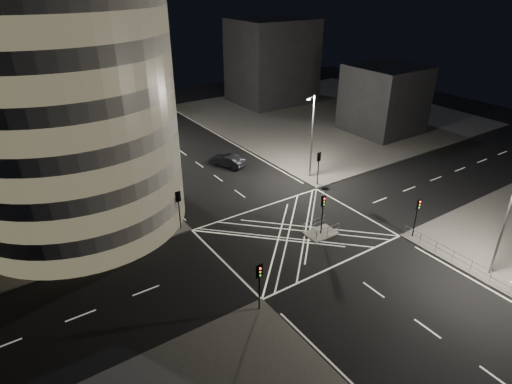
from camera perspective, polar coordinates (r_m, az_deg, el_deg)
ground at (r=41.59m, az=5.18°, el=-5.49°), size 120.00×120.00×0.00m
sidewalk_far_right at (r=77.81m, az=9.56°, el=10.14°), size 42.00×42.00×0.15m
central_island at (r=41.74m, az=8.63°, el=-5.46°), size 3.00×2.00×0.15m
building_right_far at (r=83.92m, az=2.12°, el=17.04°), size 14.00×12.00×15.00m
building_right_near at (r=69.96m, az=16.71°, el=11.80°), size 10.00×10.00×10.00m
building_far_end at (r=87.87m, az=-22.30°, el=16.51°), size 18.00×8.00×18.00m
tree_a at (r=41.88m, az=-13.81°, el=0.87°), size 4.19×4.19×6.63m
tree_b at (r=47.03m, az=-16.53°, el=3.78°), size 4.16×4.16×6.84m
tree_c at (r=52.37m, az=-18.71°, el=6.09°), size 4.51×4.51×7.25m
tree_d at (r=57.93m, az=-20.44°, el=7.70°), size 4.70×4.70×7.27m
tree_e at (r=63.65m, az=-21.84°, el=8.75°), size 3.92×3.92×6.43m
traffic_signal_fl at (r=41.22m, az=-10.29°, el=-1.47°), size 0.55×0.22×4.00m
traffic_signal_nl at (r=31.13m, az=0.44°, el=-11.50°), size 0.55×0.22×4.00m
traffic_signal_fr at (r=49.94m, az=8.36°, el=3.94°), size 0.55×0.22×4.00m
traffic_signal_nr at (r=42.00m, az=20.70°, el=-2.35°), size 0.55×0.22×4.00m
traffic_signal_island at (r=40.30m, az=8.91°, el=-2.06°), size 0.55×0.22×4.00m
street_lamp_left_near at (r=44.31m, az=-14.13°, el=4.00°), size 1.25×0.25×10.00m
street_lamp_left_far at (r=60.71m, az=-20.36°, el=9.39°), size 1.25×0.25×10.00m
street_lamp_right_far at (r=50.91m, az=7.45°, el=7.63°), size 1.25×0.25×10.00m
street_lamp_right_near at (r=38.37m, az=30.39°, el=-2.91°), size 1.25×0.25×10.00m
railing_near_right at (r=40.47m, az=25.77°, el=-8.30°), size 0.06×11.70×1.10m
railing_island_south at (r=40.87m, az=9.53°, el=-5.27°), size 2.80×0.06×1.10m
railing_island_north at (r=41.97m, az=7.87°, el=-4.20°), size 2.80×0.06×1.10m
sedan at (r=55.43m, az=-3.84°, el=4.20°), size 3.43×5.12×1.60m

